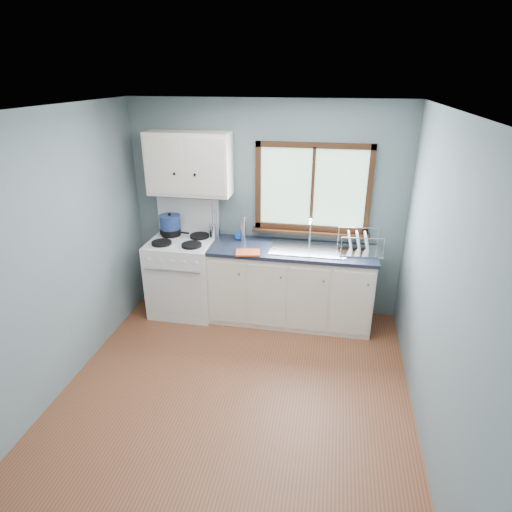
% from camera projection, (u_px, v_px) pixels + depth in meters
% --- Properties ---
extents(floor, '(3.20, 3.60, 0.02)m').
position_uv_depth(floor, '(233.00, 400.00, 3.90)').
color(floor, brown).
rests_on(floor, ground).
extents(ceiling, '(3.20, 3.60, 0.02)m').
position_uv_depth(ceiling, '(225.00, 110.00, 2.90)').
color(ceiling, white).
rests_on(ceiling, wall_back).
extents(wall_back, '(3.20, 0.02, 2.50)m').
position_uv_depth(wall_back, '(266.00, 210.00, 5.04)').
color(wall_back, slate).
rests_on(wall_back, ground).
extents(wall_front, '(3.20, 0.02, 2.50)m').
position_uv_depth(wall_front, '(125.00, 465.00, 1.77)').
color(wall_front, slate).
rests_on(wall_front, ground).
extents(wall_left, '(0.02, 3.60, 2.50)m').
position_uv_depth(wall_left, '(47.00, 261.00, 3.67)').
color(wall_left, slate).
rests_on(wall_left, ground).
extents(wall_right, '(0.02, 3.60, 2.50)m').
position_uv_depth(wall_right, '(443.00, 294.00, 3.13)').
color(wall_right, slate).
rests_on(wall_right, ground).
extents(gas_range, '(0.76, 0.69, 1.36)m').
position_uv_depth(gas_range, '(184.00, 274.00, 5.19)').
color(gas_range, white).
rests_on(gas_range, floor).
extents(base_cabinets, '(1.85, 0.60, 0.88)m').
position_uv_depth(base_cabinets, '(291.00, 288.00, 5.02)').
color(base_cabinets, white).
rests_on(base_cabinets, floor).
extents(countertop, '(1.89, 0.64, 0.04)m').
position_uv_depth(countertop, '(292.00, 250.00, 4.83)').
color(countertop, black).
rests_on(countertop, base_cabinets).
extents(sink, '(0.84, 0.46, 0.44)m').
position_uv_depth(sink, '(308.00, 254.00, 4.81)').
color(sink, silver).
rests_on(sink, countertop).
extents(window, '(1.36, 0.10, 1.03)m').
position_uv_depth(window, '(312.00, 195.00, 4.82)').
color(window, '#9EC6A8').
rests_on(window, wall_back).
extents(upper_cabinets, '(0.95, 0.35, 0.70)m').
position_uv_depth(upper_cabinets, '(189.00, 164.00, 4.80)').
color(upper_cabinets, white).
rests_on(upper_cabinets, wall_back).
extents(skillet, '(0.39, 0.28, 0.05)m').
position_uv_depth(skillet, '(171.00, 231.00, 5.15)').
color(skillet, black).
rests_on(skillet, gas_range).
extents(stockpot, '(0.31, 0.31, 0.25)m').
position_uv_depth(stockpot, '(170.00, 224.00, 5.13)').
color(stockpot, navy).
rests_on(stockpot, gas_range).
extents(utensil_crock, '(0.18, 0.18, 0.42)m').
position_uv_depth(utensil_crock, '(215.00, 231.00, 5.09)').
color(utensil_crock, silver).
rests_on(utensil_crock, countertop).
extents(thermos, '(0.08, 0.08, 0.30)m').
position_uv_depth(thermos, '(243.00, 228.00, 4.99)').
color(thermos, silver).
rests_on(thermos, countertop).
extents(soap_bottle, '(0.10, 0.10, 0.23)m').
position_uv_depth(soap_bottle, '(238.00, 231.00, 5.01)').
color(soap_bottle, blue).
rests_on(soap_bottle, countertop).
extents(dish_towel, '(0.29, 0.23, 0.02)m').
position_uv_depth(dish_towel, '(248.00, 253.00, 4.68)').
color(dish_towel, '#CA4D23').
rests_on(dish_towel, countertop).
extents(dish_rack, '(0.50, 0.40, 0.24)m').
position_uv_depth(dish_rack, '(359.00, 246.00, 4.70)').
color(dish_rack, silver).
rests_on(dish_rack, countertop).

